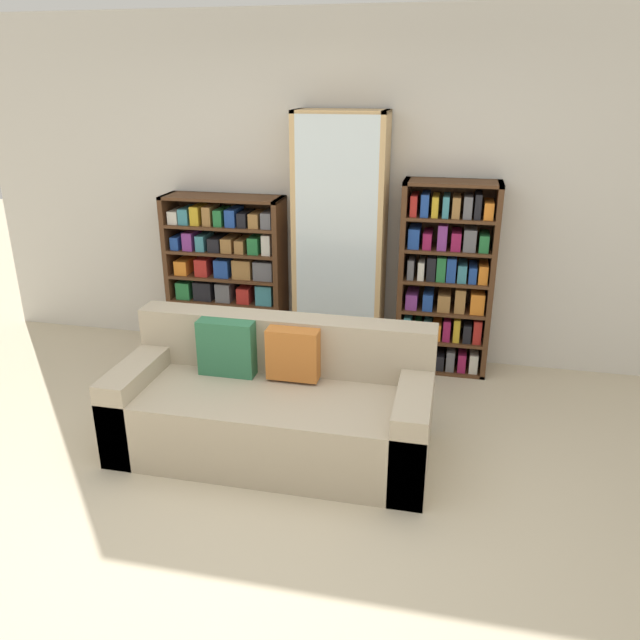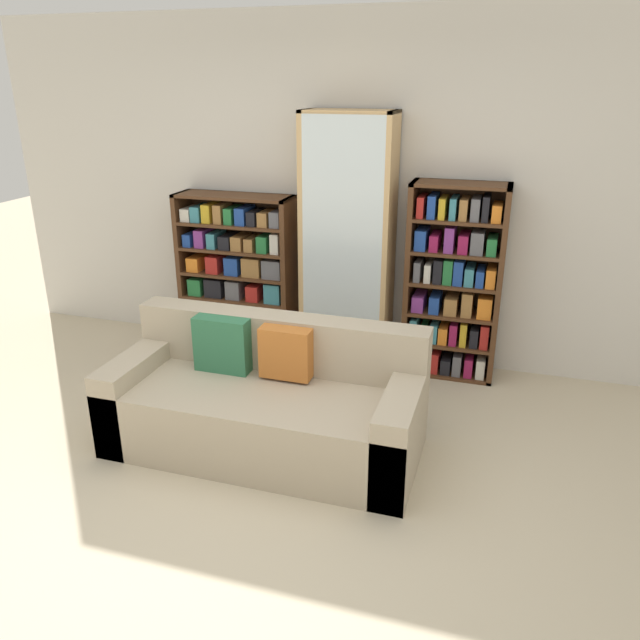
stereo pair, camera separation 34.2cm
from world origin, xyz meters
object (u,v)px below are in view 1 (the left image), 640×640
(wine_bottle, at_px, (368,371))
(couch, at_px, (274,407))
(display_cabinet, at_px, (340,244))
(bookshelf_right, at_px, (446,282))
(bookshelf_left, at_px, (227,278))

(wine_bottle, bearing_deg, couch, -115.99)
(display_cabinet, bearing_deg, bookshelf_right, 1.12)
(bookshelf_left, bearing_deg, bookshelf_right, 0.02)
(couch, bearing_deg, wine_bottle, 64.01)
(display_cabinet, relative_size, wine_bottle, 5.81)
(couch, bearing_deg, display_cabinet, 84.14)
(wine_bottle, bearing_deg, bookshelf_right, 42.97)
(bookshelf_left, height_order, display_cabinet, display_cabinet)
(couch, xyz_separation_m, wine_bottle, (0.46, 0.94, -0.15))
(couch, relative_size, wine_bottle, 5.62)
(bookshelf_right, bearing_deg, wine_bottle, -137.03)
(display_cabinet, bearing_deg, bookshelf_left, 179.06)
(bookshelf_left, xyz_separation_m, display_cabinet, (0.96, -0.02, 0.35))
(couch, bearing_deg, bookshelf_right, 55.48)
(couch, height_order, wine_bottle, couch)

